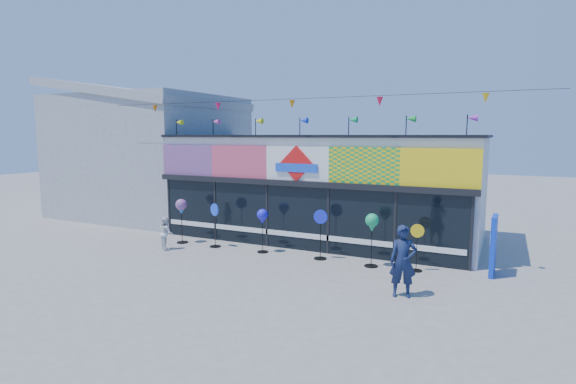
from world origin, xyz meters
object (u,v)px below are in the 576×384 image
Objects in this scene: spinner_1 at (215,224)px; spinner_5 at (417,246)px; spinner_3 at (320,233)px; spinner_2 at (262,218)px; blue_sign at (493,245)px; spinner_0 at (181,208)px; adult_man at (403,261)px; child at (166,233)px; spinner_4 at (372,224)px.

spinner_5 is (7.20, 0.21, -0.09)m from spinner_1.
spinner_2 is at bearing -177.77° from spinner_3.
blue_sign reaches higher than spinner_0.
spinner_1 reaches higher than spinner_5.
adult_man is at bearing -22.90° from spinner_2.
blue_sign is at bearing 5.43° from spinner_2.
blue_sign is 2.16m from spinner_5.
child is at bearing -168.04° from blue_sign.
adult_man is at bearing -36.24° from spinner_3.
spinner_2 is at bearing 2.76° from spinner_1.
adult_man reaches higher than spinner_3.
spinner_2 reaches higher than spinner_5.
spinner_1 is at bearing 146.87° from adult_man.
spinner_5 is 2.37m from adult_man.
spinner_4 is 1.41× the size of child.
spinner_1 is at bearing -177.24° from spinner_2.
spinner_4 is 1.17× the size of spinner_5.
spinner_3 is (4.09, 0.18, 0.02)m from spinner_1.
spinner_0 is at bearing -177.83° from spinner_3.
spinner_2 is 0.93× the size of spinner_3.
spinner_4 is at bearing 105.95° from adult_man.
blue_sign is 1.48× the size of child.
spinner_4 is (7.34, 0.11, -0.00)m from spinner_0.
child is (-10.67, -1.83, -0.29)m from blue_sign.
spinner_1 is (-9.27, -0.79, -0.04)m from blue_sign.
adult_man is at bearing -122.02° from blue_sign.
spinner_1 is at bearing -179.24° from spinner_4.
spinner_1 is 5.86m from spinner_4.
spinner_0 reaches higher than spinner_4.
blue_sign is 10.81m from spinner_0.
spinner_3 is at bearing 176.76° from spinner_4.
spinner_1 is 1.76m from child.
spinner_3 is 0.98× the size of spinner_4.
adult_man is at bearing -57.43° from spinner_4.
blue_sign is at bearing 11.73° from spinner_4.
spinner_0 is 3.45m from spinner_2.
child is at bearing -143.50° from spinner_1.
child is at bearing -84.48° from spinner_0.
spinner_3 is 1.39× the size of child.
spinner_0 reaches higher than spinner_3.
spinner_2 is 5.78m from adult_man.
spinner_2 is 3.59m from child.
adult_man is (5.32, -2.25, -0.31)m from spinner_2.
spinner_4 reaches higher than spinner_1.
spinner_3 reaches higher than spinner_1.
blue_sign reaches higher than child.
spinner_1 is 1.99m from spinner_2.
spinner_4 reaches higher than spinner_3.
spinner_2 is (-7.33, -0.70, 0.34)m from blue_sign.
spinner_0 is at bearing -50.21° from child.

